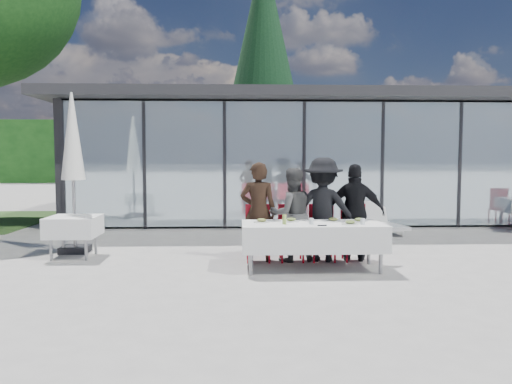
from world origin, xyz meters
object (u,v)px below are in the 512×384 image
lounger (382,222)px  conifer_tree (263,57)px  diner_b (292,215)px  plate_c (333,220)px  plate_extra (350,223)px  spare_table_left (74,227)px  juice_bottle (284,219)px  diner_chair_d (354,229)px  diner_d (355,212)px  market_umbrella (73,147)px  plate_b (291,220)px  diner_chair_a (258,230)px  dining_table (313,236)px  plate_a (262,221)px  diner_chair_c (322,229)px  plate_d (359,220)px  folded_eyeglasses (322,225)px  diner_chair_b (291,230)px  diner_a (258,212)px  diner_c (323,209)px

lounger → conifer_tree: size_ratio=0.14×
diner_b → plate_c: diner_b is taller
plate_extra → spare_table_left: (-4.69, 1.33, -0.22)m
plate_c → juice_bottle: (-0.83, -0.29, 0.05)m
diner_chair_d → conifer_tree: 13.73m
spare_table_left → diner_d: bearing=-5.3°
diner_chair_d → market_umbrella: size_ratio=0.33×
diner_b → spare_table_left: (-3.88, 0.46, -0.25)m
plate_b → plate_c: same height
diner_chair_a → diner_chair_d: size_ratio=1.00×
dining_table → plate_extra: 0.63m
dining_table → juice_bottle: juice_bottle is taller
diner_d → plate_b: (-1.17, -0.51, -0.07)m
plate_b → plate_a: bearing=-171.5°
diner_chair_c → plate_d: (0.49, -0.65, 0.24)m
folded_eyeglasses → conifer_tree: conifer_tree is taller
diner_chair_b → lounger: diner_chair_b is taller
plate_a → conifer_tree: conifer_tree is taller
plate_b → folded_eyeglasses: plate_b is taller
market_umbrella → diner_b: bearing=-13.0°
diner_chair_c → spare_table_left: size_ratio=1.13×
diner_a → plate_d: size_ratio=6.51×
diner_c → diner_chair_d: 0.67m
diner_a → market_umbrella: (-3.43, 0.93, 1.13)m
folded_eyeglasses → spare_table_left: 4.49m
dining_table → diner_chair_c: (0.27, 0.75, -0.00)m
plate_a → plate_c: (1.18, 0.08, 0.00)m
diner_chair_a → plate_a: 0.70m
plate_extra → market_umbrella: bearing=159.6°
diner_chair_a → diner_d: (1.69, -0.08, 0.30)m
diner_d → plate_a: 1.76m
plate_a → spare_table_left: size_ratio=0.31×
diner_chair_c → juice_bottle: (-0.75, -0.87, 0.29)m
diner_chair_c → dining_table: bearing=-110.1°
diner_chair_b → folded_eyeglasses: size_ratio=6.96×
plate_d → folded_eyeglasses: 0.81m
diner_c → juice_bottle: size_ratio=11.85×
diner_d → market_umbrella: bearing=6.2°
folded_eyeglasses → spare_table_left: size_ratio=0.16×
diner_c → spare_table_left: bearing=8.8°
diner_chair_c → lounger: size_ratio=0.68×
diner_chair_d → folded_eyeglasses: 1.34m
diner_d → folded_eyeglasses: bearing=69.7°
folded_eyeglasses → spare_table_left: folded_eyeglasses is taller
plate_extra → diner_b: bearing=133.3°
dining_table → plate_b: plate_b is taller
diner_a → market_umbrella: 3.73m
dining_table → diner_c: size_ratio=1.26×
plate_a → juice_bottle: 0.41m
diner_chair_b → folded_eyeglasses: bearing=-71.8°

